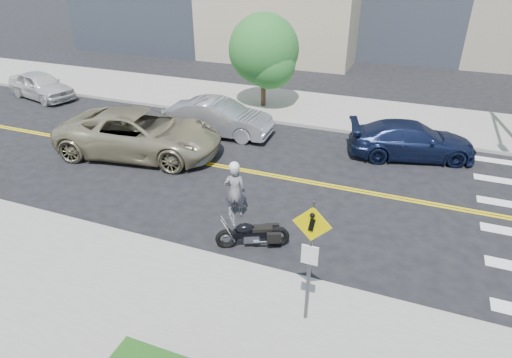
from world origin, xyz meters
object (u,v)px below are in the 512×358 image
at_px(parked_car_silver, 219,118).
at_px(parked_car_blue, 412,140).
at_px(motorcyclist, 235,190).
at_px(parked_car_white, 41,85).
at_px(pedestrian_sign, 310,252).
at_px(motorcycle, 253,228).
at_px(suv, 140,133).

xyz_separation_m(parked_car_silver, parked_car_blue, (8.03, 0.62, -0.07)).
height_order(motorcyclist, parked_car_white, motorcyclist).
bearing_deg(pedestrian_sign, motorcycle, 134.18).
bearing_deg(pedestrian_sign, suv, 143.86).
relative_size(pedestrian_sign, motorcyclist, 1.62).
bearing_deg(parked_car_blue, pedestrian_sign, 155.60).
relative_size(pedestrian_sign, suv, 0.47).
distance_m(parked_car_silver, parked_car_blue, 8.06).
height_order(motorcycle, parked_car_blue, parked_car_blue).
bearing_deg(motorcyclist, parked_car_blue, -146.78).
bearing_deg(pedestrian_sign, parked_car_blue, 80.92).
bearing_deg(suv, parked_car_silver, -42.48).
xyz_separation_m(motorcycle, parked_car_blue, (3.67, 7.67, 0.10)).
bearing_deg(parked_car_blue, motorcycle, 139.12).
xyz_separation_m(parked_car_white, parked_car_silver, (11.31, -1.15, 0.05)).
bearing_deg(parked_car_blue, parked_car_silver, 79.11).
bearing_deg(suv, motorcycle, -130.91).
bearing_deg(motorcyclist, pedestrian_sign, 112.58).
height_order(pedestrian_sign, motorcycle, pedestrian_sign).
distance_m(pedestrian_sign, motorcycle, 3.30).
relative_size(motorcyclist, motorcycle, 0.94).
bearing_deg(suv, parked_car_white, 57.25).
bearing_deg(motorcyclist, suv, -48.00).
xyz_separation_m(motorcycle, suv, (-6.38, 4.04, 0.29)).
relative_size(motorcycle, parked_car_white, 0.46).
relative_size(suv, parked_car_silver, 1.38).
distance_m(pedestrian_sign, motorcyclist, 4.77).
xyz_separation_m(pedestrian_sign, motorcycle, (-2.10, 2.16, -1.36)).
bearing_deg(motorcycle, pedestrian_sign, -70.66).
bearing_deg(motorcycle, parked_car_silver, 96.94).
distance_m(motorcycle, parked_car_blue, 8.50).
height_order(motorcyclist, suv, motorcyclist).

